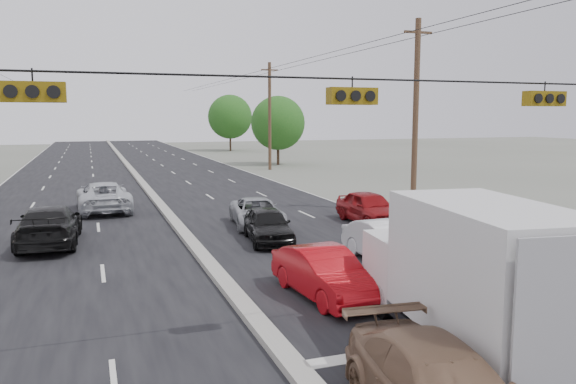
% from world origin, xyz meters
% --- Properties ---
extents(ground, '(200.00, 200.00, 0.00)m').
position_xyz_m(ground, '(0.00, 0.00, 0.00)').
color(ground, '#606356').
rests_on(ground, ground).
extents(road_surface, '(20.00, 160.00, 0.02)m').
position_xyz_m(road_surface, '(0.00, 30.00, 0.00)').
color(road_surface, black).
rests_on(road_surface, ground).
extents(center_median, '(0.50, 160.00, 0.20)m').
position_xyz_m(center_median, '(0.00, 30.00, 0.10)').
color(center_median, gray).
rests_on(center_median, ground).
extents(utility_pole_right_b, '(1.60, 0.30, 10.00)m').
position_xyz_m(utility_pole_right_b, '(12.50, 15.00, 5.11)').
color(utility_pole_right_b, '#422D1E').
rests_on(utility_pole_right_b, ground).
extents(utility_pole_right_c, '(1.60, 0.30, 10.00)m').
position_xyz_m(utility_pole_right_c, '(12.50, 40.00, 5.11)').
color(utility_pole_right_c, '#422D1E').
rests_on(utility_pole_right_c, ground).
extents(traffic_signals, '(25.00, 0.30, 0.54)m').
position_xyz_m(traffic_signals, '(1.40, 0.00, 5.49)').
color(traffic_signals, black).
rests_on(traffic_signals, ground).
extents(tree_right_mid, '(5.60, 5.60, 7.14)m').
position_xyz_m(tree_right_mid, '(15.00, 45.00, 4.34)').
color(tree_right_mid, '#382619').
rests_on(tree_right_mid, ground).
extents(tree_right_far, '(6.40, 6.40, 8.16)m').
position_xyz_m(tree_right_far, '(16.00, 70.00, 4.96)').
color(tree_right_far, '#382619').
rests_on(tree_right_far, ground).
extents(box_truck, '(3.11, 6.78, 3.32)m').
position_xyz_m(box_truck, '(3.85, -0.98, 1.70)').
color(box_truck, black).
rests_on(box_truck, ground).
extents(red_sedan, '(1.83, 4.30, 1.38)m').
position_xyz_m(red_sedan, '(2.37, 3.37, 0.69)').
color(red_sedan, '#AB0A11').
rests_on(red_sedan, ground).
extents(queue_car_a, '(2.13, 4.23, 1.38)m').
position_xyz_m(queue_car_a, '(3.00, 10.56, 0.69)').
color(queue_car_a, black).
rests_on(queue_car_a, ground).
extents(queue_car_b, '(1.65, 4.31, 1.40)m').
position_xyz_m(queue_car_b, '(5.95, 6.11, 0.70)').
color(queue_car_b, white).
rests_on(queue_car_b, ground).
extents(queue_car_c, '(2.67, 4.82, 1.28)m').
position_xyz_m(queue_car_c, '(3.50, 13.80, 0.64)').
color(queue_car_c, '#999CA0').
rests_on(queue_car_c, ground).
extents(queue_car_d, '(2.21, 4.41, 1.23)m').
position_xyz_m(queue_car_d, '(9.60, 6.78, 0.61)').
color(queue_car_d, navy).
rests_on(queue_car_d, ground).
extents(queue_car_e, '(1.82, 4.47, 1.52)m').
position_xyz_m(queue_car_e, '(8.67, 12.68, 0.76)').
color(queue_car_e, maroon).
rests_on(queue_car_e, ground).
extents(oncoming_near, '(2.45, 5.55, 1.58)m').
position_xyz_m(oncoming_near, '(-5.24, 12.92, 0.79)').
color(oncoming_near, black).
rests_on(oncoming_near, ground).
extents(oncoming_far, '(2.81, 5.77, 1.58)m').
position_xyz_m(oncoming_far, '(-3.03, 20.54, 0.79)').
color(oncoming_far, silver).
rests_on(oncoming_far, ground).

